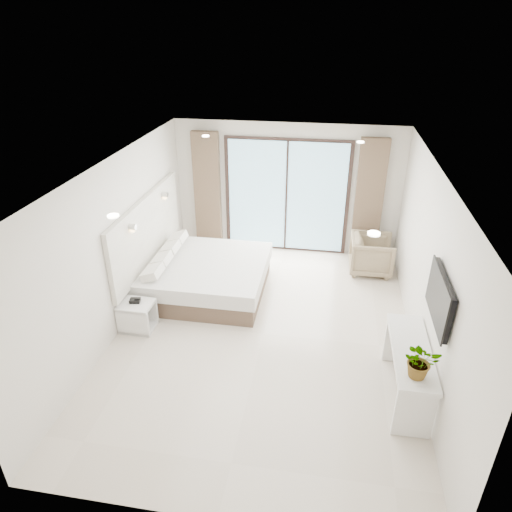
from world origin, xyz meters
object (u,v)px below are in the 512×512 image
object	(u,v)px
nightstand	(137,316)
console_desk	(409,362)
bed	(205,276)
armchair	(372,253)

from	to	relation	value
nightstand	console_desk	xyz separation A→B (m)	(4.06, -0.81, 0.32)
bed	console_desk	bearing A→B (deg)	-32.63
console_desk	armchair	size ratio (longest dim) A/B	1.87
bed	armchair	size ratio (longest dim) A/B	2.62
nightstand	armchair	bearing A→B (deg)	35.74
nightstand	armchair	xyz separation A→B (m)	(3.79, 2.55, 0.17)
bed	nightstand	size ratio (longest dim) A/B	3.98
nightstand	console_desk	size ratio (longest dim) A/B	0.35
console_desk	nightstand	bearing A→B (deg)	168.73
console_desk	armchair	world-z (taller)	armchair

